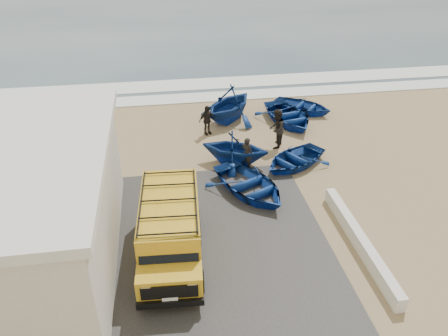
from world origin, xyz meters
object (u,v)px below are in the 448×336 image
parapet (360,241)px  boat_near_right (294,159)px  boat_far_right (302,106)px  fisherman_back (207,120)px  fisherman_front (247,153)px  boat_mid_right (288,116)px  boat_far_left (229,104)px  van (170,228)px  fisherman_middle (276,129)px  boat_near_left (250,185)px  boat_mid_left (235,148)px

parapet → boat_near_right: (-0.65, 5.90, 0.08)m
boat_near_right → boat_far_right: boat_far_right is taller
parapet → fisherman_back: bearing=113.4°
parapet → fisherman_front: 6.67m
boat_mid_right → boat_far_left: bearing=154.3°
van → boat_mid_right: van is taller
van → fisherman_front: size_ratio=3.26×
boat_near_right → fisherman_front: bearing=-124.9°
fisherman_front → fisherman_middle: 2.65m
parapet → fisherman_front: (-2.89, 6.00, 0.52)m
parapet → boat_mid_right: (0.38, 10.56, 0.15)m
boat_near_right → van: bearing=-81.2°
parapet → boat_far_left: boat_far_left is taller
van → fisherman_middle: (5.59, 7.20, -0.16)m
boat_near_left → boat_mid_left: 2.61m
boat_far_right → fisherman_back: fisherman_back is taller
boat_far_right → fisherman_middle: bearing=-173.6°
boat_near_right → fisherman_back: (-3.61, 3.95, 0.45)m
fisherman_front → boat_far_right: bearing=-84.6°
parapet → boat_far_right: (1.64, 11.89, 0.09)m
parapet → boat_near_left: size_ratio=1.51×
boat_far_right → fisherman_middle: (-2.66, -4.03, 0.65)m
boat_near_left → boat_far_right: boat_near_left is taller
boat_near_right → fisherman_front: fisherman_front is taller
boat_mid_left → fisherman_front: 0.71m
fisherman_front → boat_mid_right: bearing=-82.7°
boat_mid_right → fisherman_front: (-3.27, -4.56, 0.37)m
van → boat_mid_right: (7.00, 9.89, -0.74)m
boat_far_left → fisherman_front: (-0.05, -5.38, -0.23)m
boat_mid_left → fisherman_front: boat_mid_left is taller
fisherman_front → fisherman_back: (-1.37, 3.86, 0.01)m
boat_mid_left → boat_far_left: boat_far_left is taller
boat_far_left → fisherman_front: boat_far_left is taller
boat_near_right → fisherman_middle: fisherman_middle is taller
boat_near_right → fisherman_back: 5.37m
boat_far_right → fisherman_front: (-4.53, -5.90, 0.43)m
parapet → boat_near_right: 5.94m
boat_near_right → boat_mid_right: (1.03, 4.66, 0.07)m
boat_mid_left → boat_mid_right: (3.73, 4.02, -0.40)m
fisherman_back → boat_far_right: bearing=-5.5°
parapet → fisherman_middle: size_ratio=2.98×
boat_far_left → boat_far_right: 4.55m
van → boat_near_right: van is taller
van → boat_far_right: (8.25, 11.23, -0.80)m
boat_near_right → boat_mid_right: 4.77m
fisherman_middle → parapet: bearing=34.2°
boat_mid_left → fisherman_back: boat_mid_left is taller
parapet → van: 6.71m
fisherman_front → fisherman_middle: fisherman_middle is taller
fisherman_middle → fisherman_back: size_ratio=1.25×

